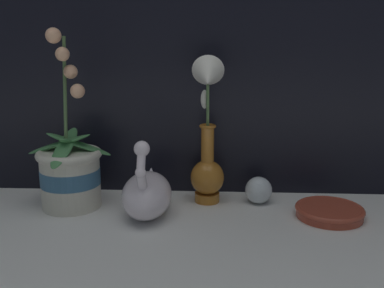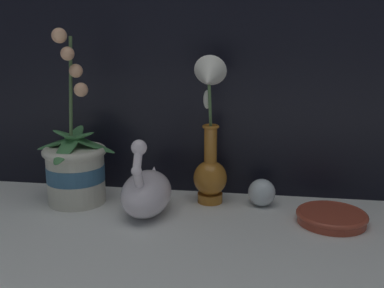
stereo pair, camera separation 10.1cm
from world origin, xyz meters
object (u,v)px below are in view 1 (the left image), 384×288
swan_figurine (147,193)px  orchid_potted_plant (70,170)px  blue_vase (207,144)px  glass_sphere (259,190)px  amber_dish (330,211)px

swan_figurine → orchid_potted_plant: bearing=165.9°
orchid_potted_plant → blue_vase: size_ratio=1.16×
orchid_potted_plant → blue_vase: bearing=6.1°
glass_sphere → amber_dish: (0.15, -0.08, -0.02)m
glass_sphere → blue_vase: bearing=-175.0°
blue_vase → amber_dish: size_ratio=2.33×
blue_vase → orchid_potted_plant: bearing=-173.9°
orchid_potted_plant → blue_vase: orchid_potted_plant is taller
amber_dish → orchid_potted_plant: bearing=176.5°
orchid_potted_plant → glass_sphere: bearing=5.8°
blue_vase → glass_sphere: 0.17m
orchid_potted_plant → glass_sphere: size_ratio=6.33×
orchid_potted_plant → blue_vase: 0.33m
orchid_potted_plant → swan_figurine: orchid_potted_plant is taller
glass_sphere → amber_dish: glass_sphere is taller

